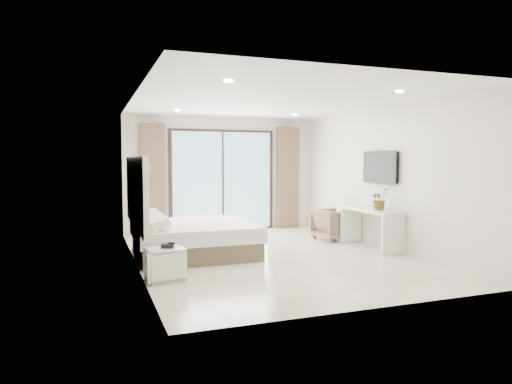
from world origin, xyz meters
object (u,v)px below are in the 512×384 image
Objects in this scene: bed at (193,238)px; console_desk at (371,219)px; armchair at (333,223)px; nightstand at (165,264)px.

console_desk is at bearing -9.20° from bed.
armchair reaches higher than bed.
bed is 3.18m from armchair.
armchair is at bearing 19.64° from nightstand.
console_desk is 1.13m from armchair.
nightstand is 0.36× the size of console_desk.
console_desk is at bearing 4.96° from nightstand.
nightstand is at bearing 109.72° from armchair.
armchair is (3.86, 2.10, 0.13)m from nightstand.
bed is 3.38m from console_desk.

